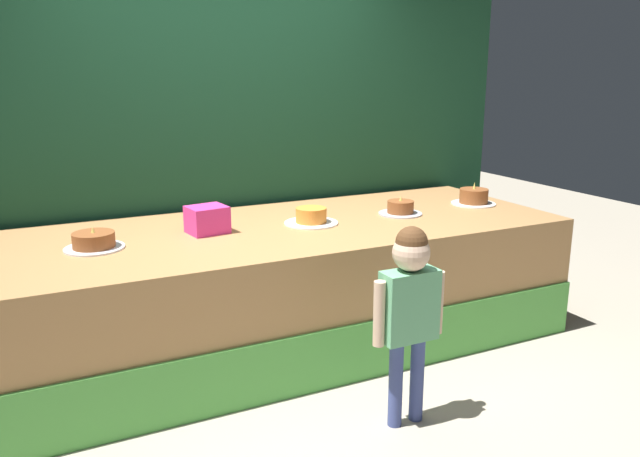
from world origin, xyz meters
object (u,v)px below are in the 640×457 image
object	(u,v)px
cake_far_left	(94,241)
cake_center_left	(311,217)
cake_far_right	(474,197)
pink_box	(207,220)
child_figure	(409,299)
cake_center_right	(400,208)

from	to	relation	value
cake_far_left	cake_center_left	xyz separation A→B (m)	(1.31, -0.00, 0.00)
cake_far_left	cake_center_left	bearing A→B (deg)	-0.21
cake_far_right	cake_center_left	bearing A→B (deg)	-179.50
pink_box	cake_far_left	xyz separation A→B (m)	(-0.66, -0.07, -0.04)
child_figure	pink_box	world-z (taller)	child_figure
child_figure	cake_center_left	size ratio (longest dim) A/B	2.98
cake_center_right	cake_far_right	xyz separation A→B (m)	(0.66, 0.04, 0.01)
cake_center_left	cake_far_right	xyz separation A→B (m)	(1.31, 0.01, 0.01)
cake_center_left	cake_center_right	size ratio (longest dim) A/B	1.16
cake_center_left	pink_box	bearing A→B (deg)	173.87
cake_far_left	child_figure	bearing A→B (deg)	-41.29
cake_center_left	cake_far_left	bearing A→B (deg)	179.79
child_figure	pink_box	size ratio (longest dim) A/B	4.62
cake_center_left	cake_center_right	distance (m)	0.66
child_figure	cake_far_left	world-z (taller)	child_figure
child_figure	cake_far_right	distance (m)	1.77
child_figure	cake_far_left	size ratio (longest dim) A/B	3.17
pink_box	cake_center_left	world-z (taller)	pink_box
cake_far_left	cake_center_right	size ratio (longest dim) A/B	1.10
pink_box	cake_far_left	distance (m)	0.66
cake_center_left	cake_far_right	world-z (taller)	cake_far_right
cake_far_left	cake_center_left	distance (m)	1.31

